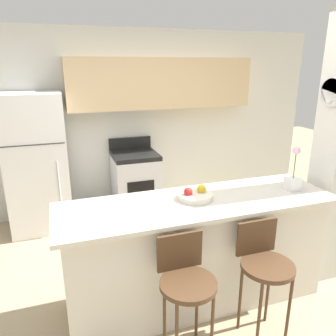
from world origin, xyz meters
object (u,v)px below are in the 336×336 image
(bar_stool_right, at_px, (264,265))
(bar_stool_left, at_px, (186,282))
(refrigerator, at_px, (37,164))
(orchid_vase, at_px, (293,178))
(fruit_bowl, at_px, (195,195))
(trash_bin, at_px, (91,214))
(stove_range, at_px, (136,184))

(bar_stool_right, bearing_deg, bar_stool_left, 180.00)
(refrigerator, relative_size, bar_stool_left, 1.87)
(bar_stool_right, bearing_deg, orchid_vase, 39.43)
(bar_stool_left, bearing_deg, bar_stool_right, 0.00)
(orchid_vase, distance_m, fruit_bowl, 0.93)
(refrigerator, relative_size, trash_bin, 4.62)
(fruit_bowl, bearing_deg, refrigerator, 125.12)
(refrigerator, bearing_deg, orchid_vase, -41.43)
(refrigerator, relative_size, orchid_vase, 4.34)
(bar_stool_right, xyz_separation_m, fruit_bowl, (-0.33, 0.57, 0.39))
(orchid_vase, relative_size, fruit_bowl, 1.36)
(stove_range, bearing_deg, trash_bin, -161.72)
(trash_bin, bearing_deg, bar_stool_right, -64.55)
(bar_stool_left, relative_size, fruit_bowl, 3.15)
(refrigerator, xyz_separation_m, orchid_vase, (2.26, -1.99, 0.22))
(orchid_vase, bearing_deg, refrigerator, 138.57)
(stove_range, bearing_deg, orchid_vase, -63.56)
(bar_stool_right, height_order, fruit_bowl, fruit_bowl)
(bar_stool_left, xyz_separation_m, orchid_vase, (1.22, 0.48, 0.47))
(bar_stool_right, height_order, trash_bin, bar_stool_right)
(refrigerator, xyz_separation_m, trash_bin, (0.59, -0.21, -0.69))
(stove_range, relative_size, bar_stool_right, 1.14)
(orchid_vase, height_order, trash_bin, orchid_vase)
(bar_stool_left, height_order, orchid_vase, orchid_vase)
(stove_range, xyz_separation_m, trash_bin, (-0.67, -0.22, -0.27))
(orchid_vase, relative_size, trash_bin, 1.06)
(orchid_vase, height_order, fruit_bowl, orchid_vase)
(refrigerator, distance_m, bar_stool_right, 2.99)
(refrigerator, distance_m, stove_range, 1.33)
(refrigerator, xyz_separation_m, stove_range, (1.26, 0.01, -0.42))
(refrigerator, height_order, fruit_bowl, refrigerator)
(stove_range, height_order, bar_stool_left, stove_range)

